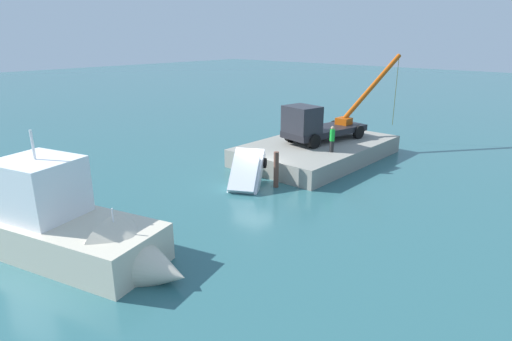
{
  "coord_description": "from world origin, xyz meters",
  "views": [
    {
      "loc": [
        18.67,
        16.77,
        8.77
      ],
      "look_at": [
        -0.02,
        0.1,
        0.75
      ],
      "focal_mm": 29.85,
      "sensor_mm": 36.0,
      "label": 1
    }
  ],
  "objects_px": {
    "crane_truck": "(318,123)",
    "moored_yacht": "(78,240)",
    "salvaged_car": "(245,180)",
    "dock_worker": "(332,139)"
  },
  "relations": [
    {
      "from": "salvaged_car",
      "to": "moored_yacht",
      "type": "relative_size",
      "value": 0.33
    },
    {
      "from": "crane_truck",
      "to": "dock_worker",
      "type": "bearing_deg",
      "value": 52.2
    },
    {
      "from": "dock_worker",
      "to": "crane_truck",
      "type": "bearing_deg",
      "value": -127.8
    },
    {
      "from": "crane_truck",
      "to": "moored_yacht",
      "type": "xyz_separation_m",
      "value": [
        18.91,
        1.08,
        -1.83
      ]
    },
    {
      "from": "salvaged_car",
      "to": "moored_yacht",
      "type": "height_order",
      "value": "moored_yacht"
    },
    {
      "from": "crane_truck",
      "to": "moored_yacht",
      "type": "height_order",
      "value": "crane_truck"
    },
    {
      "from": "salvaged_car",
      "to": "crane_truck",
      "type": "bearing_deg",
      "value": -176.51
    },
    {
      "from": "dock_worker",
      "to": "moored_yacht",
      "type": "height_order",
      "value": "moored_yacht"
    },
    {
      "from": "dock_worker",
      "to": "moored_yacht",
      "type": "bearing_deg",
      "value": -4.05
    },
    {
      "from": "dock_worker",
      "to": "moored_yacht",
      "type": "xyz_separation_m",
      "value": [
        17.13,
        -1.21,
        -1.33
      ]
    }
  ]
}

